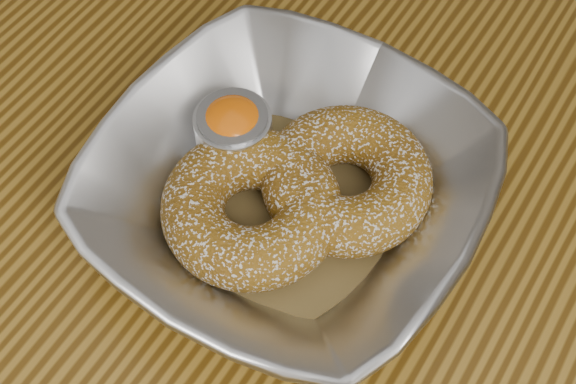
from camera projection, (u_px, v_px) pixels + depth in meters
The scene contains 5 objects.
serving_bowl at pixel (288, 192), 0.51m from camera, with size 0.24×0.24×0.06m, color #B8BABF.
parchment at pixel (288, 209), 0.52m from camera, with size 0.14×0.14×0.00m, color brown.
donut_back at pixel (346, 179), 0.51m from camera, with size 0.11×0.11×0.04m, color brown.
donut_front at pixel (252, 207), 0.50m from camera, with size 0.11×0.11×0.04m, color brown.
ramekin at pixel (234, 134), 0.53m from camera, with size 0.05×0.05×0.05m.
Camera 1 is at (0.07, -0.18, 1.21)m, focal length 50.00 mm.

